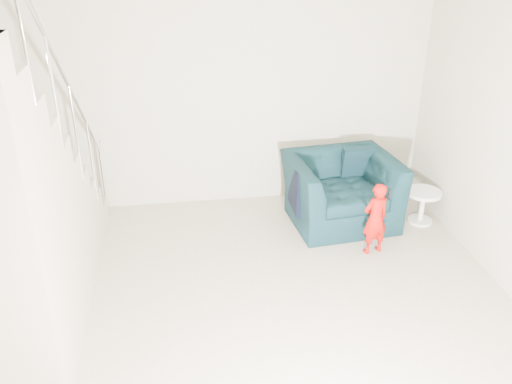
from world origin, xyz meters
TOP-DOWN VIEW (x-y plane):
  - floor at (0.00, 0.00)m, footprint 5.50×5.50m
  - ceiling at (0.00, 0.00)m, footprint 5.50×5.50m
  - back_wall at (0.00, 2.75)m, footprint 5.00×0.00m
  - armchair at (1.29, 1.99)m, footprint 1.33×1.19m
  - toddler at (1.45, 1.25)m, footprint 0.34×0.27m
  - side_table at (2.25, 1.80)m, footprint 0.41×0.41m
  - staircase at (-2.00, 0.55)m, footprint 1.02×3.03m
  - cushion at (1.57, 2.26)m, footprint 0.40×0.19m
  - throw at (0.71, 1.95)m, footprint 0.05×0.49m
  - phone at (1.56, 1.22)m, footprint 0.03×0.05m

SIDE VIEW (x-z plane):
  - floor at x=0.00m, z-range 0.00..0.00m
  - side_table at x=2.25m, z-range 0.07..0.48m
  - armchair at x=1.29m, z-range 0.00..0.80m
  - toddler at x=1.45m, z-range 0.00..0.83m
  - throw at x=0.71m, z-range 0.23..0.78m
  - cushion at x=1.57m, z-range 0.44..0.84m
  - phone at x=1.56m, z-range 0.67..0.77m
  - staircase at x=-2.00m, z-range -0.86..2.76m
  - back_wall at x=0.00m, z-range -1.15..3.85m
  - ceiling at x=0.00m, z-range 2.70..2.70m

